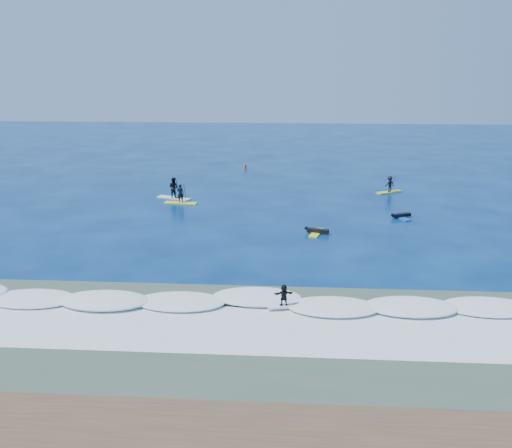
# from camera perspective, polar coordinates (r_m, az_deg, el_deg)

# --- Properties ---
(ground) EXTENTS (160.00, 160.00, 0.00)m
(ground) POSITION_cam_1_polar(r_m,az_deg,el_deg) (39.75, -0.44, -2.09)
(ground) COLOR #031B46
(ground) RESTS_ON ground
(wet_sand_strip) EXTENTS (90.00, 5.00, 0.08)m
(wet_sand_strip) POSITION_cam_1_polar(r_m,az_deg,el_deg) (20.57, -5.23, -21.06)
(wet_sand_strip) COLOR #473321
(wet_sand_strip) RESTS_ON ground
(shallow_water) EXTENTS (90.00, 13.00, 0.01)m
(shallow_water) POSITION_cam_1_polar(r_m,az_deg,el_deg) (26.86, -2.71, -11.40)
(shallow_water) COLOR #394D3F
(shallow_water) RESTS_ON ground
(breaking_wave) EXTENTS (40.00, 6.00, 0.30)m
(breaking_wave) POSITION_cam_1_polar(r_m,az_deg,el_deg) (30.45, -1.86, -7.95)
(breaking_wave) COLOR white
(breaking_wave) RESTS_ON ground
(whitewater) EXTENTS (34.00, 5.00, 0.02)m
(whitewater) POSITION_cam_1_polar(r_m,az_deg,el_deg) (27.75, -2.48, -10.47)
(whitewater) COLOR silver
(whitewater) RESTS_ON ground
(sup_paddler_left) EXTENTS (2.97, 1.02, 2.05)m
(sup_paddler_left) POSITION_cam_1_polar(r_m,az_deg,el_deg) (51.48, -7.55, 2.74)
(sup_paddler_left) COLOR #FFFE1B
(sup_paddler_left) RESTS_ON ground
(sup_paddler_center) EXTENTS (3.39, 2.01, 2.33)m
(sup_paddler_center) POSITION_cam_1_polar(r_m,az_deg,el_deg) (53.37, -8.24, 3.44)
(sup_paddler_center) COLOR white
(sup_paddler_center) RESTS_ON ground
(sup_paddler_right) EXTENTS (2.65, 1.89, 1.87)m
(sup_paddler_right) POSITION_cam_1_polar(r_m,az_deg,el_deg) (56.78, 13.21, 3.80)
(sup_paddler_right) COLOR yellow
(sup_paddler_right) RESTS_ON ground
(prone_paddler_near) EXTENTS (1.85, 2.42, 0.49)m
(prone_paddler_near) POSITION_cam_1_polar(r_m,az_deg,el_deg) (42.50, 6.09, -0.74)
(prone_paddler_near) COLOR #F7F51A
(prone_paddler_near) RESTS_ON ground
(prone_paddler_far) EXTENTS (1.74, 2.33, 0.48)m
(prone_paddler_far) POSITION_cam_1_polar(r_m,az_deg,el_deg) (47.94, 14.25, 0.79)
(prone_paddler_far) COLOR blue
(prone_paddler_far) RESTS_ON ground
(wave_surfer) EXTENTS (1.75, 0.85, 1.22)m
(wave_surfer) POSITION_cam_1_polar(r_m,az_deg,el_deg) (29.47, 2.80, -7.29)
(wave_surfer) COLOR white
(wave_surfer) RESTS_ON breaking_wave
(marker_buoy) EXTENTS (0.32, 0.32, 0.76)m
(marker_buoy) POSITION_cam_1_polar(r_m,az_deg,el_deg) (67.47, -1.09, 5.78)
(marker_buoy) COLOR #D74613
(marker_buoy) RESTS_ON ground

